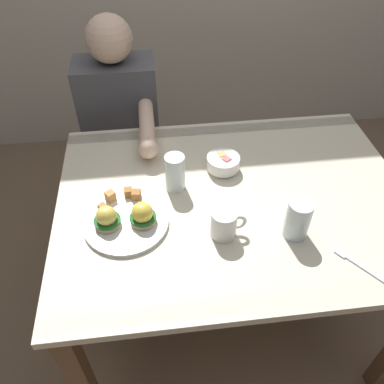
{
  "coord_description": "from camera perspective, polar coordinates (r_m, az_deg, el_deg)",
  "views": [
    {
      "loc": [
        -0.26,
        -0.93,
        1.68
      ],
      "look_at": [
        -0.15,
        0.0,
        0.78
      ],
      "focal_mm": 36.74,
      "sensor_mm": 36.0,
      "label": 1
    }
  ],
  "objects": [
    {
      "name": "eggs_benedict_plate",
      "position": [
        1.25,
        -9.61,
        -3.83
      ],
      "size": [
        0.27,
        0.27,
        0.09
      ],
      "color": "white",
      "rests_on": "dining_table"
    },
    {
      "name": "fork",
      "position": [
        1.25,
        22.71,
        -9.47
      ],
      "size": [
        0.11,
        0.13,
        0.0
      ],
      "color": "silver",
      "rests_on": "dining_table"
    },
    {
      "name": "fruit_bowl",
      "position": [
        1.43,
        4.54,
        4.24
      ],
      "size": [
        0.12,
        0.12,
        0.06
      ],
      "color": "white",
      "rests_on": "dining_table"
    },
    {
      "name": "water_glass_far",
      "position": [
        1.22,
        15.04,
        -4.09
      ],
      "size": [
        0.08,
        0.08,
        0.13
      ],
      "color": "silver",
      "rests_on": "dining_table"
    },
    {
      "name": "water_glass_near",
      "position": [
        1.33,
        -2.47,
        2.64
      ],
      "size": [
        0.07,
        0.07,
        0.13
      ],
      "color": "silver",
      "rests_on": "dining_table"
    },
    {
      "name": "diner_person",
      "position": [
        1.85,
        -10.12,
        9.29
      ],
      "size": [
        0.34,
        0.54,
        1.14
      ],
      "color": "#33333D",
      "rests_on": "ground_plane"
    },
    {
      "name": "coffee_mug",
      "position": [
        1.19,
        4.74,
        -4.49
      ],
      "size": [
        0.11,
        0.08,
        0.09
      ],
      "color": "white",
      "rests_on": "dining_table"
    },
    {
      "name": "ground_plane",
      "position": [
        1.93,
        4.5,
        -16.54
      ],
      "size": [
        6.0,
        6.0,
        0.0
      ],
      "primitive_type": "plane",
      "color": "#7F664C"
    },
    {
      "name": "dining_table",
      "position": [
        1.42,
        5.89,
        -3.77
      ],
      "size": [
        1.2,
        0.9,
        0.74
      ],
      "color": "beige",
      "rests_on": "ground_plane"
    }
  ]
}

